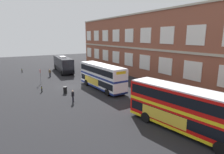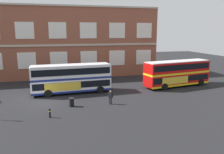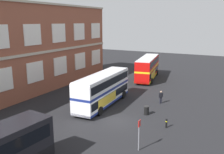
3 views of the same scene
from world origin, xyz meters
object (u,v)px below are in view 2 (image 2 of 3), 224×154
at_px(double_decker_middle, 177,73).
at_px(station_litter_bin, 72,102).
at_px(waiting_passenger, 111,97).
at_px(safety_bollard_east, 50,113).
at_px(double_decker_near, 71,78).

distance_m(double_decker_middle, station_litter_bin, 18.18).
bearing_deg(waiting_passenger, safety_bollard_east, -158.98).
bearing_deg(double_decker_near, double_decker_middle, -0.26).
bearing_deg(double_decker_middle, double_decker_near, 179.74).
relative_size(double_decker_near, waiting_passenger, 6.54).
bearing_deg(safety_bollard_east, waiting_passenger, 21.02).
distance_m(waiting_passenger, safety_bollard_east, 7.57).
distance_m(station_litter_bin, safety_bollard_east, 3.89).
bearing_deg(safety_bollard_east, double_decker_middle, 24.78).
xyz_separation_m(waiting_passenger, safety_bollard_east, (-7.05, -2.71, -0.44)).
xyz_separation_m(double_decker_middle, station_litter_bin, (-17.08, -6.01, -1.63)).
bearing_deg(double_decker_near, waiting_passenger, -57.62).
relative_size(double_decker_middle, station_litter_bin, 10.95).
bearing_deg(waiting_passenger, double_decker_middle, 26.81).
xyz_separation_m(double_decker_near, waiting_passenger, (4.05, -6.39, -1.22)).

